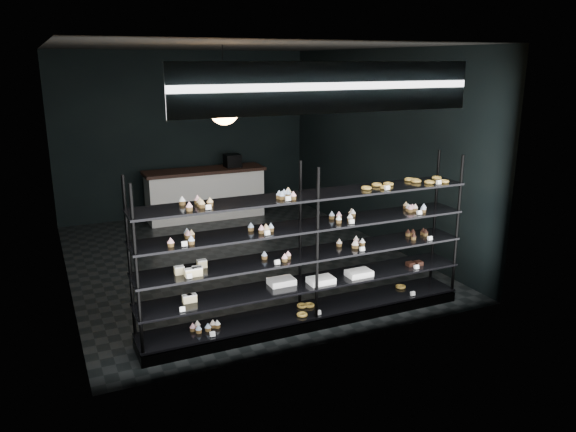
{
  "coord_description": "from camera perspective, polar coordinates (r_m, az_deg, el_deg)",
  "views": [
    {
      "loc": [
        -2.74,
        -7.91,
        3.01
      ],
      "look_at": [
        -0.0,
        -1.9,
        1.17
      ],
      "focal_mm": 35.0,
      "sensor_mm": 36.0,
      "label": 1
    }
  ],
  "objects": [
    {
      "name": "display_shelf",
      "position": [
        6.55,
        1.91,
        -5.79
      ],
      "size": [
        4.0,
        0.5,
        1.91
      ],
      "color": "black",
      "rests_on": "room"
    },
    {
      "name": "service_counter",
      "position": [
        11.11,
        -8.36,
        2.33
      ],
      "size": [
        2.33,
        0.65,
        1.23
      ],
      "color": "silver",
      "rests_on": "room"
    },
    {
      "name": "signage",
      "position": [
        5.69,
        4.44,
        12.88
      ],
      "size": [
        3.3,
        0.05,
        0.5
      ],
      "color": "#0D1741",
      "rests_on": "room"
    },
    {
      "name": "pendant_lamp",
      "position": [
        6.74,
        -6.51,
        10.69
      ],
      "size": [
        0.36,
        0.36,
        0.91
      ],
      "color": "black",
      "rests_on": "room"
    },
    {
      "name": "room",
      "position": [
        8.48,
        -5.34,
        5.91
      ],
      "size": [
        5.01,
        6.01,
        3.2
      ],
      "color": "black",
      "rests_on": "ground"
    }
  ]
}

